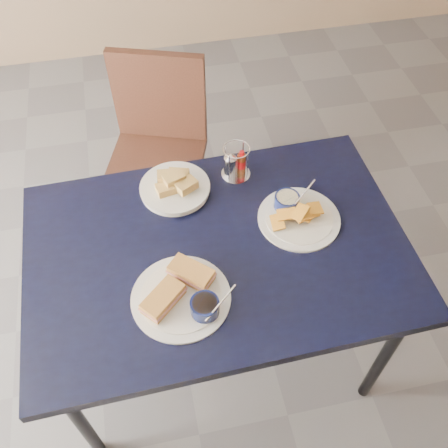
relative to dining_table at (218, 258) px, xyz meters
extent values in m
plane|color=#56565B|center=(-0.16, -0.06, -0.69)|extent=(6.00, 6.00, 0.00)
cube|color=black|center=(0.00, 0.00, 0.04)|extent=(1.31, 0.89, 0.04)
cylinder|color=black|center=(-0.56, -0.34, -0.33)|extent=(0.04, 0.04, 0.71)
cylinder|color=black|center=(0.56, -0.34, -0.33)|extent=(0.04, 0.04, 0.71)
cylinder|color=black|center=(-0.56, 0.34, -0.33)|extent=(0.04, 0.04, 0.71)
cylinder|color=black|center=(0.56, 0.34, -0.33)|extent=(0.04, 0.04, 0.71)
cube|color=black|center=(-0.15, 0.76, -0.25)|extent=(0.54, 0.53, 0.04)
cylinder|color=black|center=(-0.32, 0.60, -0.48)|extent=(0.04, 0.04, 0.42)
cylinder|color=black|center=(0.03, 0.60, -0.48)|extent=(0.04, 0.04, 0.42)
cylinder|color=black|center=(-0.32, 0.93, -0.48)|extent=(0.04, 0.04, 0.42)
cylinder|color=black|center=(0.03, 0.93, -0.48)|extent=(0.04, 0.04, 0.42)
cube|color=black|center=(-0.15, 0.95, 0.00)|extent=(0.42, 0.18, 0.45)
cylinder|color=white|center=(-0.15, -0.17, 0.07)|extent=(0.31, 0.31, 0.01)
cylinder|color=white|center=(-0.15, -0.17, 0.07)|extent=(0.26, 0.26, 0.00)
cube|color=#C88F47|center=(-0.21, -0.18, 0.09)|extent=(0.15, 0.15, 0.04)
cube|color=tan|center=(-0.21, -0.18, 0.09)|extent=(0.16, 0.15, 0.01)
cube|color=#C88F47|center=(-0.11, -0.10, 0.09)|extent=(0.15, 0.15, 0.04)
cube|color=tan|center=(-0.11, -0.10, 0.09)|extent=(0.16, 0.15, 0.01)
cylinder|color=#090F33|center=(-0.09, -0.23, 0.10)|extent=(0.09, 0.09, 0.05)
cylinder|color=black|center=(-0.09, -0.23, 0.11)|extent=(0.08, 0.08, 0.01)
cylinder|color=silver|center=(-0.04, -0.25, 0.14)|extent=(0.11, 0.07, 0.08)
cylinder|color=white|center=(0.30, 0.06, 0.07)|extent=(0.29, 0.29, 0.01)
cylinder|color=white|center=(0.30, 0.06, 0.07)|extent=(0.24, 0.24, 0.00)
cube|color=gold|center=(0.22, 0.05, 0.08)|extent=(0.05, 0.07, 0.02)
cube|color=gold|center=(0.28, 0.08, 0.08)|extent=(0.08, 0.08, 0.02)
cube|color=gold|center=(0.35, 0.07, 0.08)|extent=(0.05, 0.07, 0.02)
cube|color=gold|center=(0.33, 0.05, 0.09)|extent=(0.08, 0.08, 0.02)
cube|color=gold|center=(0.28, 0.11, 0.09)|extent=(0.07, 0.08, 0.02)
cube|color=gold|center=(0.25, 0.06, 0.10)|extent=(0.07, 0.06, 0.02)
cube|color=gold|center=(0.36, 0.06, 0.10)|extent=(0.05, 0.07, 0.02)
cube|color=gold|center=(0.31, 0.03, 0.11)|extent=(0.08, 0.06, 0.01)
cube|color=gold|center=(0.30, 0.04, 0.11)|extent=(0.08, 0.08, 0.03)
cylinder|color=#090F33|center=(0.27, 0.12, 0.10)|extent=(0.09, 0.09, 0.05)
cylinder|color=beige|center=(0.27, 0.12, 0.11)|extent=(0.08, 0.08, 0.01)
cylinder|color=silver|center=(0.32, 0.10, 0.14)|extent=(0.11, 0.07, 0.08)
cylinder|color=white|center=(-0.10, 0.29, 0.07)|extent=(0.25, 0.25, 0.02)
cylinder|color=white|center=(-0.10, 0.29, 0.08)|extent=(0.21, 0.21, 0.00)
cube|color=tan|center=(-0.13, 0.27, 0.10)|extent=(0.08, 0.06, 0.03)
cube|color=tan|center=(-0.08, 0.32, 0.11)|extent=(0.09, 0.07, 0.03)
cube|color=tan|center=(-0.06, 0.26, 0.11)|extent=(0.09, 0.08, 0.03)
cube|color=tan|center=(-0.12, 0.31, 0.12)|extent=(0.08, 0.06, 0.03)
cube|color=tan|center=(-0.10, 0.29, 0.12)|extent=(0.09, 0.07, 0.03)
cylinder|color=silver|center=(0.14, 0.32, 0.06)|extent=(0.11, 0.11, 0.01)
cylinder|color=silver|center=(0.17, 0.35, 0.13)|extent=(0.01, 0.01, 0.13)
cylinder|color=silver|center=(0.10, 0.35, 0.13)|extent=(0.01, 0.01, 0.13)
cylinder|color=silver|center=(0.10, 0.29, 0.13)|extent=(0.01, 0.01, 0.13)
cylinder|color=silver|center=(0.17, 0.29, 0.13)|extent=(0.01, 0.01, 0.13)
torus|color=silver|center=(0.14, 0.32, 0.19)|extent=(0.10, 0.10, 0.00)
cylinder|color=silver|center=(0.11, 0.32, 0.11)|extent=(0.05, 0.05, 0.08)
cone|color=silver|center=(0.11, 0.32, 0.16)|extent=(0.04, 0.04, 0.02)
cylinder|color=brown|center=(0.16, 0.33, 0.11)|extent=(0.03, 0.03, 0.08)
cylinder|color=#A8090C|center=(0.16, 0.33, 0.11)|extent=(0.03, 0.03, 0.03)
cylinder|color=#A8090C|center=(0.16, 0.33, 0.16)|extent=(0.02, 0.02, 0.02)
camera|label=1|loc=(-0.18, -0.97, 1.43)|focal=40.00mm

